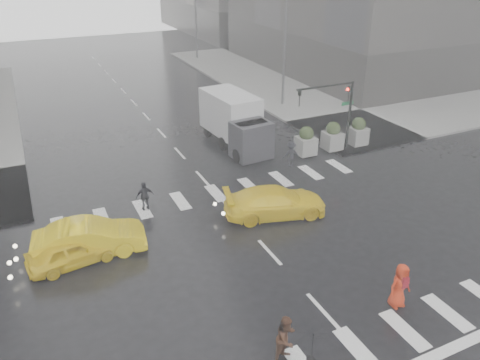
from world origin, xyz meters
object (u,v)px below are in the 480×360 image
taxi_front (73,251)px  box_truck (236,120)px  pedestrian_brown (286,338)px  taxi_mid (90,238)px  traffic_signal_pole (338,103)px  pedestrian_orange (400,285)px

taxi_front → box_truck: box_truck is taller
pedestrian_brown → taxi_mid: bearing=91.9°
taxi_front → taxi_mid: (0.77, 0.42, 0.14)m
traffic_signal_pole → pedestrian_brown: 17.65m
pedestrian_orange → box_truck: (1.13, 16.47, 0.89)m
traffic_signal_pole → taxi_front: (-16.71, -5.22, -2.59)m
pedestrian_brown → taxi_front: (-5.37, 8.10, -0.23)m
traffic_signal_pole → taxi_mid: bearing=-163.2°
pedestrian_brown → taxi_front: 9.72m
traffic_signal_pole → taxi_mid: traffic_signal_pole is taller
pedestrian_orange → taxi_front: pedestrian_orange is taller
taxi_front → taxi_mid: taxi_mid is taller
pedestrian_brown → traffic_signal_pole: bearing=23.1°
pedestrian_orange → taxi_front: (-10.32, 7.68, -0.27)m
pedestrian_brown → box_truck: box_truck is taller
taxi_mid → traffic_signal_pole: bearing=-65.1°
pedestrian_orange → taxi_front: size_ratio=0.48×
traffic_signal_pole → pedestrian_brown: traffic_signal_pole is taller
pedestrian_orange → taxi_mid: pedestrian_orange is taller
taxi_front → box_truck: bearing=-60.4°
pedestrian_orange → taxi_front: bearing=144.2°
pedestrian_brown → box_truck: size_ratio=0.27×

